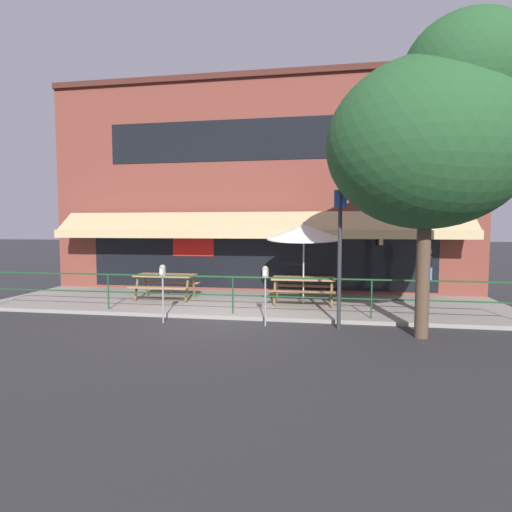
{
  "coord_description": "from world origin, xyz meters",
  "views": [
    {
      "loc": [
        2.22,
        -9.61,
        2.31
      ],
      "look_at": [
        0.39,
        1.6,
        1.5
      ],
      "focal_mm": 28.0,
      "sensor_mm": 36.0,
      "label": 1
    }
  ],
  "objects": [
    {
      "name": "ground_plane",
      "position": [
        0.0,
        0.0,
        0.0
      ],
      "size": [
        120.0,
        120.0,
        0.0
      ],
      "primitive_type": "plane",
      "color": "#2D2D30"
    },
    {
      "name": "pedestrian_walking",
      "position": [
        4.89,
        1.08,
        1.06
      ],
      "size": [
        0.31,
        0.61,
        1.71
      ],
      "color": "navy",
      "rests_on": "patio_deck"
    },
    {
      "name": "picnic_table_centre",
      "position": [
        1.73,
        1.91,
        0.71
      ],
      "size": [
        1.8,
        1.42,
        0.76
      ],
      "color": "#997047",
      "rests_on": "patio_deck"
    },
    {
      "name": "patio_railing",
      "position": [
        0.0,
        0.3,
        0.8
      ],
      "size": [
        13.84,
        0.04,
        0.97
      ],
      "color": "#194723",
      "rests_on": "patio_deck"
    },
    {
      "name": "street_tree_curbside",
      "position": [
        4.44,
        -0.98,
        4.23
      ],
      "size": [
        4.06,
        3.66,
        6.34
      ],
      "color": "brown",
      "rests_on": "ground"
    },
    {
      "name": "patio_deck",
      "position": [
        0.0,
        2.0,
        0.05
      ],
      "size": [
        15.0,
        4.0,
        0.1
      ],
      "primitive_type": "cube",
      "color": "gray",
      "rests_on": "ground"
    },
    {
      "name": "parking_meter_far",
      "position": [
        0.95,
        -0.47,
        1.15
      ],
      "size": [
        0.15,
        0.16,
        1.42
      ],
      "color": "gray",
      "rests_on": "ground"
    },
    {
      "name": "patio_umbrella_centre",
      "position": [
        1.73,
        1.91,
        2.18
      ],
      "size": [
        2.14,
        2.14,
        2.39
      ],
      "color": "#B7B2A8",
      "rests_on": "patio_deck"
    },
    {
      "name": "picnic_table_left",
      "position": [
        -2.52,
        2.02,
        0.71
      ],
      "size": [
        1.8,
        1.42,
        0.76
      ],
      "color": "#997047",
      "rests_on": "patio_deck"
    },
    {
      "name": "restaurant_building",
      "position": [
        0.0,
        4.22,
        3.75
      ],
      "size": [
        15.0,
        1.6,
        7.56
      ],
      "color": "brown",
      "rests_on": "ground"
    },
    {
      "name": "parking_meter_near",
      "position": [
        -1.55,
        -0.54,
        1.15
      ],
      "size": [
        0.15,
        0.16,
        1.42
      ],
      "color": "gray",
      "rests_on": "ground"
    },
    {
      "name": "street_sign_pole",
      "position": [
        2.64,
        -0.45,
        2.1
      ],
      "size": [
        0.28,
        0.09,
        4.09
      ],
      "color": "#2D2D33",
      "rests_on": "ground"
    }
  ]
}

